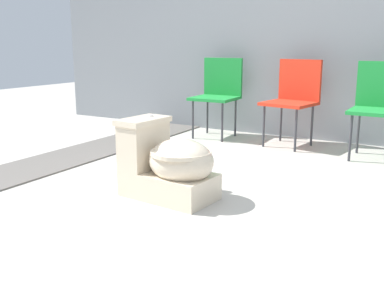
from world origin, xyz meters
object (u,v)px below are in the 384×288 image
(folding_chair_left, at_px, (219,89))
(folding_chair_right, at_px, (380,100))
(folding_chair_middle, at_px, (294,93))
(toilet, at_px, (169,165))

(folding_chair_left, bearing_deg, folding_chair_right, 83.19)
(folding_chair_left, xyz_separation_m, folding_chair_right, (1.64, -0.15, 0.00))
(folding_chair_left, height_order, folding_chair_middle, same)
(toilet, relative_size, folding_chair_left, 0.79)
(toilet, xyz_separation_m, folding_chair_middle, (0.19, 1.95, 0.29))
(toilet, distance_m, folding_chair_middle, 1.98)
(folding_chair_middle, bearing_deg, toilet, 3.87)
(folding_chair_left, distance_m, folding_chair_middle, 0.84)
(folding_chair_middle, distance_m, folding_chair_right, 0.81)
(toilet, relative_size, folding_chair_right, 0.79)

